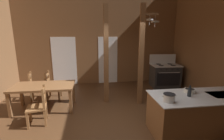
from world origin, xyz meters
TOP-DOWN VIEW (x-y plane):
  - ground_plane at (0.00, 0.00)m, footprint 7.62×7.89m
  - wall_back at (0.00, 3.62)m, footprint 7.62×0.14m
  - glazed_door_back_left at (-1.54, 3.54)m, footprint 1.00×0.01m
  - glazed_panel_back_right at (0.34, 3.54)m, footprint 0.84×0.01m
  - kitchen_island at (1.87, -0.47)m, footprint 2.18×1.00m
  - stove_range at (2.62, 2.65)m, footprint 1.20×0.90m
  - support_post_with_pot_rack at (1.09, 1.23)m, footprint 0.57×0.26m
  - support_post_center at (0.03, 1.50)m, footprint 0.14×0.14m
  - dining_table at (-1.83, 1.24)m, footprint 1.72×0.93m
  - ladderback_chair_near_window at (-1.77, 2.02)m, footprint 0.45×0.45m
  - ladderback_chair_by_post at (-1.76, 0.45)m, footprint 0.51×0.51m
  - ladderback_chair_at_table_end at (-2.30, 2.03)m, footprint 0.52×0.52m
  - stockpot_on_counter at (1.01, -0.65)m, footprint 0.30×0.23m
  - mixing_bowl_on_counter at (1.72, -0.26)m, footprint 0.24×0.24m
  - bottle_tall_on_counter at (1.57, -0.48)m, footprint 0.08×0.08m

SIDE VIEW (x-z plane):
  - ground_plane at x=0.00m, z-range -0.10..0.00m
  - kitchen_island at x=1.87m, z-range 0.00..0.89m
  - ladderback_chair_near_window at x=-1.77m, z-range -0.02..0.93m
  - ladderback_chair_by_post at x=-1.76m, z-range -0.02..0.93m
  - ladderback_chair_at_table_end at x=-2.30m, z-range -0.02..0.93m
  - stove_range at x=2.62m, z-range -0.18..1.14m
  - dining_table at x=-1.83m, z-range 0.28..1.02m
  - mixing_bowl_on_counter at x=1.72m, z-range 0.89..0.97m
  - stockpot_on_counter at x=1.01m, z-range 0.89..1.04m
  - bottle_tall_on_counter at x=1.57m, z-range 0.86..1.11m
  - glazed_door_back_left at x=-1.54m, z-range 0.00..2.05m
  - glazed_panel_back_right at x=0.34m, z-range 0.00..2.05m
  - support_post_center at x=0.03m, z-range 0.00..3.03m
  - support_post_with_pot_rack at x=1.09m, z-range 0.11..3.13m
  - wall_back at x=0.00m, z-range 0.00..4.68m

